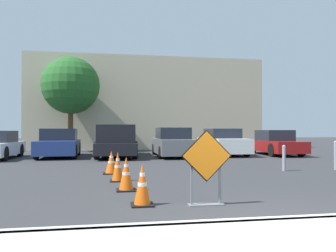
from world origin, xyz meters
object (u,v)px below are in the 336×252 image
Objects in this scene: parked_car_second at (59,144)px; bollard_second at (336,154)px; traffic_cone_second at (126,174)px; traffic_cone_third at (118,167)px; bollard_nearest at (284,157)px; road_closed_sign at (206,164)px; traffic_cone_nearest at (142,185)px; traffic_cone_fourth at (111,163)px; pickup_truck at (117,142)px; parked_car_fifth at (275,143)px; parked_car_fourth at (223,143)px; parked_car_third at (173,143)px.

parked_car_second is 12.62m from bollard_second.
traffic_cone_third is at bearing 96.85° from traffic_cone_second.
parked_car_second reaches higher than bollard_nearest.
road_closed_sign is 1.79× the size of traffic_cone_nearest.
pickup_truck is (0.24, 6.56, 0.40)m from traffic_cone_fourth.
traffic_cone_second is 9.57m from pickup_truck.
bollard_nearest reaches higher than traffic_cone_fourth.
traffic_cone_nearest is at bearing -82.79° from traffic_cone_fourth.
bollard_second is (-1.40, -6.96, -0.12)m from parked_car_fifth.
parked_car_fourth is (8.76, 0.07, 0.01)m from parked_car_second.
pickup_truck reaches higher than traffic_cone_nearest.
bollard_nearest is at bearing 67.51° from parked_car_fifth.
parked_car_second is at bearing -7.85° from pickup_truck.
traffic_cone_second is at bearing -83.46° from traffic_cone_fourth.
parked_car_fourth is (5.85, 0.57, -0.06)m from pickup_truck.
traffic_cone_fourth is at bearing 89.89° from pickup_truck.
bollard_nearest is (5.51, 1.34, 0.08)m from traffic_cone_third.
traffic_cone_nearest is 0.87× the size of bollard_nearest.
parked_car_fourth reaches higher than bollard_second.
traffic_cone_fourth is 5.70m from bollard_nearest.
parked_car_third reaches higher than parked_car_fifth.
traffic_cone_nearest is at bearing -148.80° from bollard_second.
traffic_cone_second reaches higher than traffic_cone_fourth.
traffic_cone_second is 7.77m from bollard_second.
parked_car_third is 2.98m from parked_car_fourth.
pickup_truck reaches higher than bollard_second.
parked_car_third reaches higher than traffic_cone_second.
parked_car_fourth is 5.24× the size of bollard_nearest.
bollard_nearest is at bearing 88.34° from parked_car_fourth.
parked_car_fourth is (5.52, 11.64, 0.31)m from traffic_cone_nearest.
traffic_cone_nearest is 14.04m from parked_car_fifth.
road_closed_sign is at bearing -131.74° from bollard_nearest.
road_closed_sign is 11.36m from parked_car_third.
traffic_cone_fourth is at bearing 96.28° from traffic_cone_third.
parked_car_third reaches higher than traffic_cone_nearest.
traffic_cone_nearest is 0.17× the size of parked_car_fourth.
bollard_nearest is (5.45, -6.81, -0.28)m from pickup_truck.
pickup_truck is at bearing 128.68° from bollard_nearest.
bollard_nearest is (3.98, 4.46, -0.29)m from road_closed_sign.
parked_car_fourth is at bearing -168.44° from parked_car_third.
bollard_nearest is 1.92m from bollard_second.
parked_car_fourth is 4.55× the size of bollard_second.
parked_car_second is (-2.67, 7.06, 0.33)m from traffic_cone_fourth.
pickup_truck reaches higher than parked_car_second.
traffic_cone_nearest is at bearing 66.08° from parked_car_fourth.
traffic_cone_nearest is at bearing 169.93° from road_closed_sign.
parked_car_second reaches higher than traffic_cone_nearest.
traffic_cone_fourth is 0.16× the size of parked_car_second.
road_closed_sign is 1.36× the size of bollard_second.
pickup_truck is at bearing 91.73° from traffic_cone_nearest.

